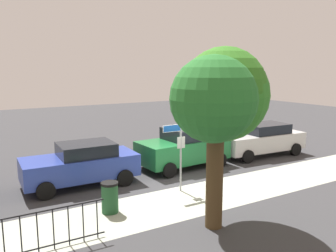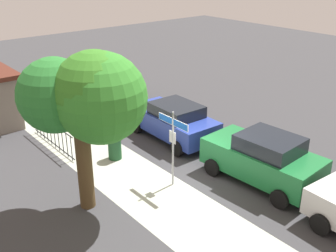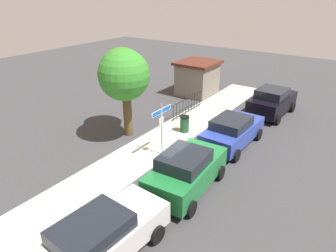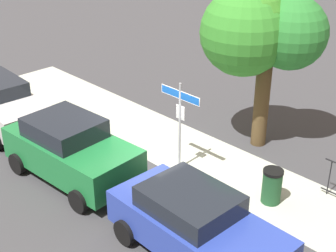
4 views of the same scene
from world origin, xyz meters
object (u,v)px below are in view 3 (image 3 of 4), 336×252
Objects in this scene: street_sign at (162,120)px; utility_shed at (197,78)px; car_black at (272,101)px; car_green at (186,171)px; car_blue at (232,131)px; trash_bin at (184,124)px; car_silver at (99,239)px; shade_tree at (124,73)px.

street_sign is 0.87× the size of utility_shed.
utility_shed reaches higher than car_black.
car_green is 10.31m from car_black.
car_black is at bearing -1.91° from car_blue.
utility_shed is 7.13m from trash_bin.
street_sign reaches higher than car_black.
car_black is 6.48m from trash_bin.
trash_bin is (2.94, 0.50, -1.40)m from street_sign.
car_blue is 1.38× the size of utility_shed.
car_silver is 1.09× the size of car_blue.
utility_shed is 3.20× the size of trash_bin.
car_silver is 16.85m from utility_shed.
trash_bin is at bearing 20.01° from car_silver.
car_black is (10.31, -0.25, 0.01)m from car_green.
street_sign is at bearing 51.13° from car_green.
car_black reaches higher than car_silver.
utility_shed is (0.91, 6.22, 0.41)m from car_black.
utility_shed is (9.40, 3.40, -0.56)m from street_sign.
trash_bin is at bearing 91.41° from car_blue.
shade_tree is 9.08m from car_silver.
utility_shed is at bearing 24.18° from trash_bin.
car_green is at bearing -147.17° from trash_bin.
street_sign reaches higher than utility_shed.
shade_tree reaches higher than car_green.
car_blue is at bearing -2.69° from car_green.
car_blue is at bearing -64.96° from shade_tree.
car_silver is 4.63m from car_green.
car_green is 4.33× the size of trash_bin.
shade_tree is at bearing -176.03° from utility_shed.
shade_tree is 1.20× the size of car_green.
car_black is at bearing -34.92° from shade_tree.
car_green is at bearing -177.62° from car_blue.
car_green is (4.62, -0.22, 0.07)m from car_silver.
car_silver is at bearing -178.15° from car_black.
car_black is 1.33× the size of utility_shed.
utility_shed is at bearing 85.38° from car_black.
car_black is at bearing -98.28° from utility_shed.
street_sign reaches higher than trash_bin.
car_blue is (4.75, 0.08, -0.07)m from car_green.
car_green is 5.68m from trash_bin.
car_silver is at bearing -179.42° from car_blue.
car_blue is at bearing 2.23° from car_silver.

